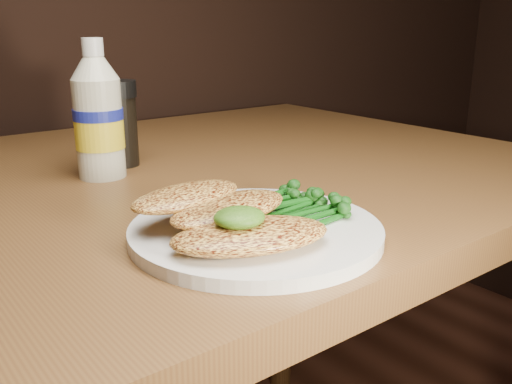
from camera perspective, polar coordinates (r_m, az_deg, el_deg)
plate at (r=0.53m, az=-0.03°, el=-3.98°), size 0.24×0.24×0.01m
chicken_front at (r=0.47m, az=-0.55°, el=-4.45°), size 0.16×0.12×0.02m
chicken_mid at (r=0.52m, az=-2.71°, el=-1.68°), size 0.14×0.08×0.02m
chicken_back at (r=0.53m, az=-7.06°, el=-0.43°), size 0.13×0.08×0.02m
pesto_front at (r=0.47m, az=-1.71°, el=-2.60°), size 0.05×0.05×0.02m
broccolini_bundle at (r=0.56m, az=3.03°, el=-1.38°), size 0.12×0.09×0.02m
mayo_bottle at (r=0.75m, az=-15.84°, el=8.09°), size 0.08×0.08×0.18m
pepper_grinder at (r=0.81m, az=-13.63°, el=6.77°), size 0.06×0.06×0.12m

